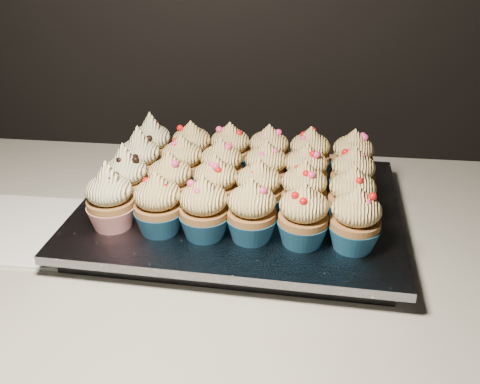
% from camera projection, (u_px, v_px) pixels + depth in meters
% --- Properties ---
extents(worktop, '(2.44, 0.64, 0.04)m').
position_uv_depth(worktop, '(68.00, 237.00, 0.78)').
color(worktop, beige).
rests_on(worktop, cabinet).
extents(napkin, '(0.18, 0.18, 0.00)m').
position_uv_depth(napkin, '(25.00, 229.00, 0.76)').
color(napkin, white).
rests_on(napkin, worktop).
extents(baking_tray, '(0.42, 0.33, 0.02)m').
position_uv_depth(baking_tray, '(240.00, 216.00, 0.77)').
color(baking_tray, black).
rests_on(baking_tray, worktop).
extents(foil_lining, '(0.46, 0.37, 0.01)m').
position_uv_depth(foil_lining, '(240.00, 206.00, 0.76)').
color(foil_lining, silver).
rests_on(foil_lining, baking_tray).
extents(cupcake_0, '(0.06, 0.06, 0.10)m').
position_uv_depth(cupcake_0, '(110.00, 199.00, 0.69)').
color(cupcake_0, red).
rests_on(cupcake_0, foil_lining).
extents(cupcake_1, '(0.06, 0.06, 0.08)m').
position_uv_depth(cupcake_1, '(158.00, 205.00, 0.68)').
color(cupcake_1, '#195279').
rests_on(cupcake_1, foil_lining).
extents(cupcake_2, '(0.06, 0.06, 0.08)m').
position_uv_depth(cupcake_2, '(204.00, 209.00, 0.67)').
color(cupcake_2, '#195279').
rests_on(cupcake_2, foil_lining).
extents(cupcake_3, '(0.06, 0.06, 0.08)m').
position_uv_depth(cupcake_3, '(252.00, 212.00, 0.66)').
color(cupcake_3, '#195279').
rests_on(cupcake_3, foil_lining).
extents(cupcake_4, '(0.06, 0.06, 0.08)m').
position_uv_depth(cupcake_4, '(303.00, 216.00, 0.65)').
color(cupcake_4, '#195279').
rests_on(cupcake_4, foil_lining).
extents(cupcake_5, '(0.06, 0.06, 0.08)m').
position_uv_depth(cupcake_5, '(355.00, 220.00, 0.64)').
color(cupcake_5, '#195279').
rests_on(cupcake_5, foil_lining).
extents(cupcake_6, '(0.06, 0.06, 0.10)m').
position_uv_depth(cupcake_6, '(126.00, 179.00, 0.74)').
color(cupcake_6, red).
rests_on(cupcake_6, foil_lining).
extents(cupcake_7, '(0.06, 0.06, 0.08)m').
position_uv_depth(cupcake_7, '(171.00, 183.00, 0.73)').
color(cupcake_7, '#195279').
rests_on(cupcake_7, foil_lining).
extents(cupcake_8, '(0.06, 0.06, 0.08)m').
position_uv_depth(cupcake_8, '(216.00, 186.00, 0.72)').
color(cupcake_8, '#195279').
rests_on(cupcake_8, foil_lining).
extents(cupcake_9, '(0.06, 0.06, 0.08)m').
position_uv_depth(cupcake_9, '(259.00, 190.00, 0.71)').
color(cupcake_9, '#195279').
rests_on(cupcake_9, foil_lining).
extents(cupcake_10, '(0.06, 0.06, 0.08)m').
position_uv_depth(cupcake_10, '(304.00, 192.00, 0.71)').
color(cupcake_10, '#195279').
rests_on(cupcake_10, foil_lining).
extents(cupcake_11, '(0.06, 0.06, 0.08)m').
position_uv_depth(cupcake_11, '(352.00, 198.00, 0.69)').
color(cupcake_11, '#195279').
rests_on(cupcake_11, foil_lining).
extents(cupcake_12, '(0.06, 0.06, 0.10)m').
position_uv_depth(cupcake_12, '(140.00, 160.00, 0.79)').
color(cupcake_12, red).
rests_on(cupcake_12, foil_lining).
extents(cupcake_13, '(0.06, 0.06, 0.08)m').
position_uv_depth(cupcake_13, '(182.00, 164.00, 0.79)').
color(cupcake_13, '#195279').
rests_on(cupcake_13, foil_lining).
extents(cupcake_14, '(0.06, 0.06, 0.08)m').
position_uv_depth(cupcake_14, '(221.00, 168.00, 0.77)').
color(cupcake_14, '#195279').
rests_on(cupcake_14, foil_lining).
extents(cupcake_15, '(0.06, 0.06, 0.08)m').
position_uv_depth(cupcake_15, '(266.00, 170.00, 0.77)').
color(cupcake_15, '#195279').
rests_on(cupcake_15, foil_lining).
extents(cupcake_16, '(0.06, 0.06, 0.08)m').
position_uv_depth(cupcake_16, '(306.00, 173.00, 0.76)').
color(cupcake_16, '#195279').
rests_on(cupcake_16, foil_lining).
extents(cupcake_17, '(0.06, 0.06, 0.08)m').
position_uv_depth(cupcake_17, '(353.00, 177.00, 0.75)').
color(cupcake_17, '#195279').
rests_on(cupcake_17, foil_lining).
extents(cupcake_18, '(0.06, 0.06, 0.10)m').
position_uv_depth(cupcake_18, '(152.00, 145.00, 0.84)').
color(cupcake_18, red).
rests_on(cupcake_18, foil_lining).
extents(cupcake_19, '(0.06, 0.06, 0.08)m').
position_uv_depth(cupcake_19, '(192.00, 149.00, 0.84)').
color(cupcake_19, '#195279').
rests_on(cupcake_19, foil_lining).
extents(cupcake_20, '(0.06, 0.06, 0.08)m').
position_uv_depth(cupcake_20, '(230.00, 150.00, 0.83)').
color(cupcake_20, '#195279').
rests_on(cupcake_20, foil_lining).
extents(cupcake_21, '(0.06, 0.06, 0.08)m').
position_uv_depth(cupcake_21, '(269.00, 153.00, 0.82)').
color(cupcake_21, '#195279').
rests_on(cupcake_21, foil_lining).
extents(cupcake_22, '(0.06, 0.06, 0.08)m').
position_uv_depth(cupcake_22, '(309.00, 155.00, 0.81)').
color(cupcake_22, '#195279').
rests_on(cupcake_22, foil_lining).
extents(cupcake_23, '(0.06, 0.06, 0.08)m').
position_uv_depth(cupcake_23, '(352.00, 158.00, 0.80)').
color(cupcake_23, '#195279').
rests_on(cupcake_23, foil_lining).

